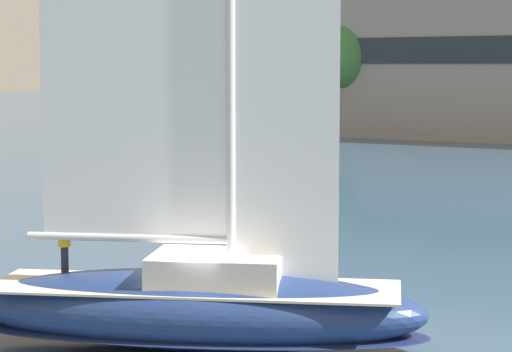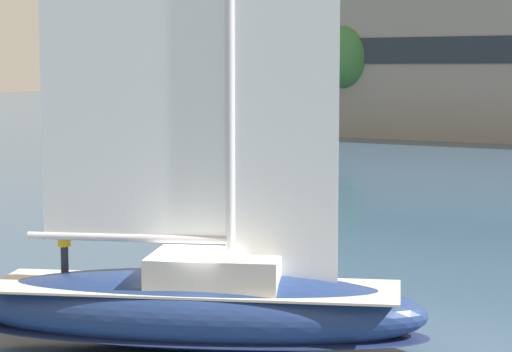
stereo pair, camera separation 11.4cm
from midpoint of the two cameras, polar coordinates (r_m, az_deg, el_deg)
The scene contains 5 objects.
ground_plane at distance 25.99m, azimuth -3.64°, elevation -9.75°, with size 400.00×400.00×0.00m, color #2D4C6B.
tree_shore_center at distance 106.13m, azimuth -0.45°, elevation 8.88°, with size 8.38×8.38×17.24m.
tree_shore_right at distance 103.62m, azimuth 5.03°, elevation 6.74°, with size 5.64×5.64×11.62m.
sailboat_main at distance 25.67m, azimuth -3.61°, elevation -7.03°, with size 12.31×7.87×16.43m.
sailboat_moored_near_marina at distance 84.87m, azimuth -8.06°, elevation 1.69°, with size 5.68×3.90×7.68m.
Camera 1 is at (14.40, -20.42, 7.14)m, focal length 70.00 mm.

